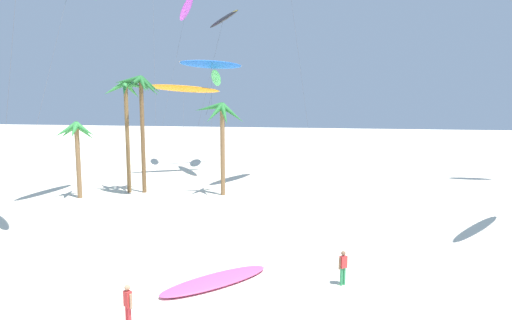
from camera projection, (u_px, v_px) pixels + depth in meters
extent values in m
cylinder|color=olive|center=(78.00, 162.00, 38.32)|extent=(0.40, 0.40, 6.53)
cone|color=#33843D|center=(85.00, 130.00, 37.62)|extent=(2.21, 0.89, 1.42)
cone|color=#33843D|center=(85.00, 132.00, 38.65)|extent=(1.25, 2.04, 1.80)
cone|color=#33843D|center=(79.00, 126.00, 38.95)|extent=(1.31, 2.23, 0.93)
cone|color=#33843D|center=(69.00, 131.00, 38.29)|extent=(2.13, 0.86, 1.64)
cone|color=#33843D|center=(66.00, 130.00, 37.28)|extent=(1.56, 2.13, 1.44)
cone|color=#33843D|center=(74.00, 131.00, 37.05)|extent=(1.33, 2.18, 1.47)
cylinder|color=brown|center=(127.00, 138.00, 40.50)|extent=(0.37, 0.37, 10.23)
cone|color=#33843D|center=(137.00, 86.00, 39.86)|extent=(2.33, 0.99, 1.10)
cone|color=#33843D|center=(132.00, 90.00, 40.72)|extent=(1.00, 2.16, 1.77)
cone|color=#33843D|center=(120.00, 86.00, 40.68)|extent=(2.16, 1.79, 0.98)
cone|color=#33843D|center=(115.00, 89.00, 39.52)|extent=(2.08, 1.77, 1.57)
cone|color=#33843D|center=(125.00, 89.00, 39.02)|extent=(1.38, 2.20, 1.64)
cylinder|color=brown|center=(143.00, 136.00, 40.47)|extent=(0.39, 0.39, 10.64)
cone|color=#23662D|center=(149.00, 87.00, 39.63)|extent=(2.14, 0.73, 1.98)
cone|color=#23662D|center=(151.00, 85.00, 40.53)|extent=(1.74, 2.18, 1.73)
cone|color=#23662D|center=(145.00, 85.00, 40.86)|extent=(0.81, 2.36, 1.62)
cone|color=#23662D|center=(135.00, 84.00, 40.56)|extent=(2.32, 1.66, 1.48)
cone|color=#23662D|center=(128.00, 80.00, 39.53)|extent=(2.39, 1.58, 0.99)
cone|color=#23662D|center=(134.00, 82.00, 38.80)|extent=(0.75, 2.42, 1.35)
cone|color=#23662D|center=(143.00, 85.00, 38.99)|extent=(1.84, 2.12, 1.74)
cylinder|color=olive|center=(223.00, 151.00, 39.46)|extent=(0.42, 0.42, 8.19)
cone|color=#287533|center=(232.00, 113.00, 38.62)|extent=(2.43, 1.01, 1.91)
cone|color=#287533|center=(230.00, 112.00, 39.91)|extent=(1.46, 2.49, 1.70)
cone|color=#287533|center=(222.00, 113.00, 40.04)|extent=(1.33, 2.42, 1.90)
cone|color=#287533|center=(209.00, 108.00, 39.09)|extent=(2.62, 0.86, 1.03)
cone|color=#287533|center=(215.00, 113.00, 38.19)|extent=(1.43, 2.41, 1.88)
cone|color=#287533|center=(225.00, 115.00, 38.14)|extent=(1.59, 2.25, 2.06)
cylinder|color=#4C4C51|center=(302.00, 84.00, 40.67)|extent=(3.29, 2.74, 20.34)
ellipsoid|color=orange|center=(184.00, 89.00, 50.61)|extent=(8.17, 5.94, 1.46)
ellipsoid|color=white|center=(184.00, 88.00, 50.60)|extent=(7.70, 5.08, 0.97)
cylinder|color=#4C4C51|center=(183.00, 135.00, 46.44)|extent=(3.40, 9.23, 9.99)
ellipsoid|color=black|center=(223.00, 19.00, 48.08)|extent=(6.44, 8.23, 1.48)
ellipsoid|color=yellow|center=(223.00, 19.00, 48.08)|extent=(5.73, 7.79, 0.68)
cylinder|color=#4C4C51|center=(204.00, 100.00, 47.84)|extent=(3.41, 3.61, 17.48)
cylinder|color=#4C4C51|center=(9.00, 87.00, 23.07)|extent=(1.14, 4.84, 18.38)
ellipsoid|color=green|center=(216.00, 78.00, 57.66)|extent=(4.14, 8.28, 2.59)
ellipsoid|color=blue|center=(216.00, 78.00, 57.66)|extent=(3.31, 8.24, 1.81)
cylinder|color=#4C4C51|center=(204.00, 124.00, 54.83)|extent=(0.98, 7.62, 11.61)
cylinder|color=#4C4C51|center=(155.00, 95.00, 31.91)|extent=(3.67, 7.96, 17.85)
ellipsoid|color=purple|center=(186.00, 9.00, 55.79)|extent=(5.03, 7.35, 2.22)
ellipsoid|color=green|center=(186.00, 9.00, 55.78)|extent=(4.35, 6.98, 1.86)
cylinder|color=#4C4C51|center=(170.00, 89.00, 53.49)|extent=(1.61, 7.82, 20.29)
cylinder|color=#4C4C51|center=(43.00, 97.00, 31.05)|extent=(1.81, 9.86, 17.54)
ellipsoid|color=blue|center=(212.00, 64.00, 57.10)|extent=(7.43, 6.40, 1.36)
ellipsoid|color=orange|center=(212.00, 64.00, 57.09)|extent=(7.15, 6.02, 0.63)
cylinder|color=#4C4C51|center=(212.00, 117.00, 55.82)|extent=(1.23, 4.18, 13.35)
ellipsoid|color=#EA5193|center=(215.00, 280.00, 20.28)|extent=(4.82, 5.36, 0.28)
ellipsoid|color=orange|center=(215.00, 280.00, 20.28)|extent=(2.64, 2.81, 0.17)
cylinder|color=red|center=(130.00, 317.00, 16.21)|extent=(0.14, 0.14, 0.83)
cylinder|color=red|center=(127.00, 316.00, 16.32)|extent=(0.14, 0.14, 0.83)
cube|color=red|center=(128.00, 299.00, 16.17)|extent=(0.36, 0.32, 0.60)
cylinder|color=tan|center=(131.00, 301.00, 16.04)|extent=(0.09, 0.09, 0.56)
cylinder|color=tan|center=(125.00, 298.00, 16.32)|extent=(0.09, 0.09, 0.56)
sphere|color=tan|center=(127.00, 287.00, 16.12)|extent=(0.21, 0.21, 0.21)
cylinder|color=#338E56|center=(344.00, 276.00, 20.11)|extent=(0.14, 0.14, 0.84)
cylinder|color=#338E56|center=(341.00, 277.00, 20.03)|extent=(0.14, 0.14, 0.84)
cube|color=red|center=(343.00, 262.00, 19.98)|extent=(0.36, 0.35, 0.55)
cylinder|color=brown|center=(347.00, 262.00, 20.08)|extent=(0.09, 0.09, 0.56)
cylinder|color=brown|center=(340.00, 263.00, 19.88)|extent=(0.09, 0.09, 0.56)
sphere|color=brown|center=(343.00, 253.00, 19.92)|extent=(0.21, 0.21, 0.21)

